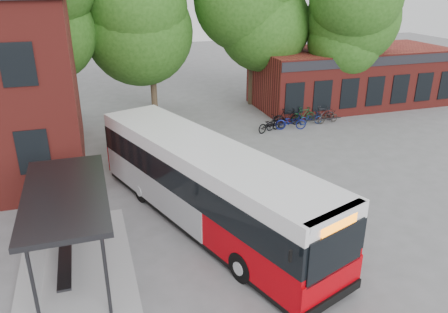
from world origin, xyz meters
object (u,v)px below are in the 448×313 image
object	(u,v)px
bus_shelter	(71,233)
bicycle_7	(322,113)
bicycle_0	(269,124)
bicycle_6	(328,117)
city_bus	(206,186)
bicycle_4	(311,118)
bicycle_5	(303,115)
bicycle_3	(287,117)
bicycle_2	(291,122)
bicycle_1	(276,123)

from	to	relation	value
bus_shelter	bicycle_7	xyz separation A→B (m)	(15.51, 11.83, -0.98)
bicycle_0	bicycle_6	world-z (taller)	bicycle_0
city_bus	bicycle_4	xyz separation A→B (m)	(9.62, 9.58, -1.15)
bicycle_0	bicycle_7	xyz separation A→B (m)	(4.22, 1.07, -0.01)
bicycle_5	bicycle_6	bearing A→B (deg)	-113.47
bicycle_3	bicycle_7	size ratio (longest dim) A/B	1.16
bicycle_2	bicycle_4	world-z (taller)	bicycle_2
bicycle_0	bicycle_1	bearing A→B (deg)	-93.63
bicycle_3	city_bus	bearing A→B (deg)	150.80
bicycle_1	bicycle_5	size ratio (longest dim) A/B	0.87
bus_shelter	bicycle_1	distance (m)	16.14
bus_shelter	bicycle_5	bearing A→B (deg)	39.88
city_bus	bicycle_0	size ratio (longest dim) A/B	6.70
bicycle_4	bicycle_7	size ratio (longest dim) A/B	1.00
bicycle_0	bicycle_5	world-z (taller)	bicycle_5
bicycle_3	bicycle_6	size ratio (longest dim) A/B	1.17
bus_shelter	bicycle_5	distance (m)	18.42
bicycle_0	bicycle_6	xyz separation A→B (m)	(4.28, 0.44, -0.08)
bus_shelter	bicycle_3	xyz separation A→B (m)	(12.87, 11.57, -0.91)
bus_shelter	bicycle_0	world-z (taller)	bus_shelter
bicycle_1	bicycle_3	size ratio (longest dim) A/B	0.82
bicycle_1	bicycle_6	size ratio (longest dim) A/B	0.96
bicycle_5	bicycle_3	bearing A→B (deg)	99.33
city_bus	bicycle_0	world-z (taller)	city_bus
bicycle_1	bicycle_0	bearing A→B (deg)	94.22
bus_shelter	bicycle_4	world-z (taller)	bus_shelter
city_bus	bicycle_3	bearing A→B (deg)	31.07
city_bus	bicycle_7	distance (m)	14.81
bicycle_0	bicycle_1	world-z (taller)	bicycle_0
city_bus	bicycle_4	world-z (taller)	city_bus
bus_shelter	bicycle_6	size ratio (longest dim) A/B	4.54
bicycle_1	bicycle_4	xyz separation A→B (m)	(2.57, 0.33, -0.04)
bus_shelter	bicycle_1	world-z (taller)	bus_shelter
bicycle_2	bicycle_7	world-z (taller)	bicycle_2
city_bus	bicycle_5	bearing A→B (deg)	27.66
bicycle_4	bicycle_6	size ratio (longest dim) A/B	1.01
bicycle_4	bus_shelter	bearing A→B (deg)	130.06
city_bus	bicycle_1	xyz separation A→B (m)	(7.04, 9.26, -1.11)
bicycle_4	city_bus	bearing A→B (deg)	136.88
bicycle_4	bicycle_0	bearing A→B (deg)	101.26
city_bus	bicycle_5	distance (m)	13.81
bicycle_0	bicycle_6	bearing A→B (deg)	-106.81
bicycle_4	bicycle_5	world-z (taller)	bicycle_5
bicycle_7	bicycle_4	bearing A→B (deg)	139.38
bus_shelter	bicycle_0	xyz separation A→B (m)	(11.29, 10.77, -0.97)
bicycle_5	bicycle_7	size ratio (longest dim) A/B	1.08
bicycle_1	bicycle_7	bearing A→B (deg)	-91.32
bus_shelter	bicycle_1	bearing A→B (deg)	42.81
city_bus	bicycle_4	size ratio (longest dim) A/B	7.90
bicycle_2	bicycle_6	xyz separation A→B (m)	(2.88, 0.49, -0.09)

